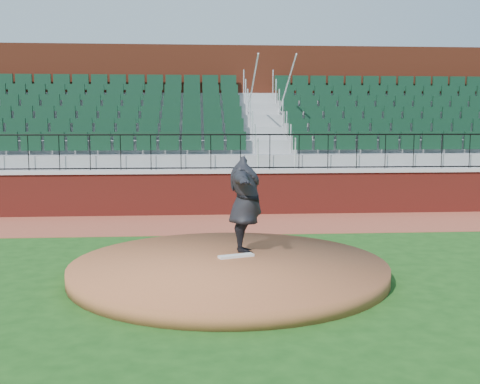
{
  "coord_description": "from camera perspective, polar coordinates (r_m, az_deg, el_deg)",
  "views": [
    {
      "loc": [
        -0.84,
        -9.73,
        2.64
      ],
      "look_at": [
        0.0,
        1.5,
        1.3
      ],
      "focal_mm": 43.7,
      "sensor_mm": 36.0,
      "label": 1
    }
  ],
  "objects": [
    {
      "name": "ground",
      "position": [
        10.12,
        0.64,
        -8.34
      ],
      "size": [
        90.0,
        90.0,
        0.0
      ],
      "primitive_type": "plane",
      "color": "#174413",
      "rests_on": "ground"
    },
    {
      "name": "warning_track",
      "position": [
        15.38,
        -1.09,
        -3.08
      ],
      "size": [
        34.0,
        3.2,
        0.01
      ],
      "primitive_type": "cube",
      "color": "brown",
      "rests_on": "ground"
    },
    {
      "name": "field_wall",
      "position": [
        16.87,
        -1.4,
        -0.16
      ],
      "size": [
        34.0,
        0.35,
        1.2
      ],
      "primitive_type": "cube",
      "color": "maroon",
      "rests_on": "ground"
    },
    {
      "name": "wall_cap",
      "position": [
        16.81,
        -1.41,
        2.04
      ],
      "size": [
        34.0,
        0.45,
        0.1
      ],
      "primitive_type": "cube",
      "color": "#B7B7B7",
      "rests_on": "field_wall"
    },
    {
      "name": "wall_railing",
      "position": [
        16.77,
        -1.41,
        3.91
      ],
      "size": [
        34.0,
        0.05,
        1.0
      ],
      "primitive_type": null,
      "color": "black",
      "rests_on": "wall_cap"
    },
    {
      "name": "seating_stands",
      "position": [
        19.48,
        -1.82,
        5.78
      ],
      "size": [
        34.0,
        5.1,
        4.6
      ],
      "primitive_type": null,
      "color": "gray",
      "rests_on": "ground"
    },
    {
      "name": "concourse_wall",
      "position": [
        22.27,
        -2.14,
        7.07
      ],
      "size": [
        34.0,
        0.5,
        5.5
      ],
      "primitive_type": "cube",
      "color": "maroon",
      "rests_on": "ground"
    },
    {
      "name": "pitchers_mound",
      "position": [
        10.17,
        -1.11,
        -7.53
      ],
      "size": [
        5.44,
        5.44,
        0.25
      ],
      "primitive_type": "cylinder",
      "color": "brown",
      "rests_on": "ground"
    },
    {
      "name": "pitching_rubber",
      "position": [
        10.49,
        -0.38,
        -6.26
      ],
      "size": [
        0.67,
        0.37,
        0.04
      ],
      "primitive_type": "cube",
      "rotation": [
        0.0,
        0.0,
        0.34
      ],
      "color": "silver",
      "rests_on": "pitchers_mound"
    },
    {
      "name": "pitcher",
      "position": [
        10.78,
        0.5,
        -1.2
      ],
      "size": [
        0.6,
        2.19,
        1.78
      ],
      "primitive_type": "imported",
      "rotation": [
        0.0,
        0.0,
        1.57
      ],
      "color": "black",
      "rests_on": "pitchers_mound"
    }
  ]
}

